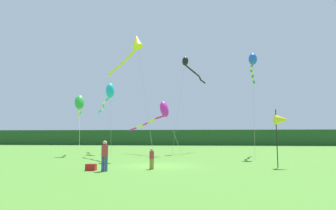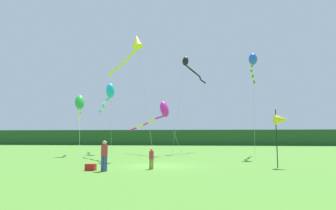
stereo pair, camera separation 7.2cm
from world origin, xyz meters
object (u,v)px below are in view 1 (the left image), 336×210
object	(u,v)px
cooler_box	(91,167)
banner_flag_pole	(281,120)
kite_cyan	(109,93)
kite_green	(79,103)
person_adult	(105,154)
kite_magenta	(161,111)
kite_yellow	(134,45)
kite_blue	(253,63)
person_child	(152,157)
kite_black	(188,65)

from	to	relation	value
cooler_box	banner_flag_pole	distance (m)	12.49
kite_cyan	kite_green	xyz separation A→B (m)	(-1.96, -3.80, -1.64)
cooler_box	kite_green	size ratio (longest dim) A/B	0.08
person_adult	kite_magenta	distance (m)	14.36
kite_yellow	kite_cyan	xyz separation A→B (m)	(-4.53, 6.98, -3.38)
cooler_box	kite_blue	bearing A→B (deg)	44.25
person_child	kite_magenta	distance (m)	13.09
cooler_box	banner_flag_pole	world-z (taller)	banner_flag_pole
cooler_box	kite_black	bearing A→B (deg)	74.42
person_adult	kite_yellow	world-z (taller)	kite_yellow
banner_flag_pole	kite_yellow	size ratio (longest dim) A/B	0.33
kite_cyan	kite_blue	distance (m)	16.54
kite_black	kite_magenta	distance (m)	8.49
person_child	kite_cyan	size ratio (longest dim) A/B	0.16
kite_blue	kite_cyan	bearing A→B (deg)	164.22
kite_black	kite_blue	size ratio (longest dim) A/B	1.19
banner_flag_pole	kite_black	bearing A→B (deg)	112.94
cooler_box	banner_flag_pole	bearing A→B (deg)	13.84
kite_blue	cooler_box	bearing A→B (deg)	-135.75
person_child	kite_green	bearing A→B (deg)	130.79
kite_yellow	kite_green	distance (m)	8.80
person_child	banner_flag_pole	world-z (taller)	banner_flag_pole
cooler_box	kite_black	distance (m)	22.05
banner_flag_pole	kite_green	xyz separation A→B (m)	(-17.84, 9.17, 2.39)
cooler_box	kite_magenta	distance (m)	14.44
kite_cyan	kite_magenta	distance (m)	7.36
kite_yellow	kite_cyan	size ratio (longest dim) A/B	1.39
banner_flag_pole	kite_blue	world-z (taller)	kite_blue
cooler_box	person_adult	bearing A→B (deg)	-17.41
kite_yellow	kite_magenta	bearing A→B (deg)	66.64
person_child	kite_blue	world-z (taller)	kite_blue
kite_blue	kite_green	world-z (taller)	kite_blue
kite_magenta	kite_black	bearing A→B (deg)	61.59
kite_magenta	kite_green	size ratio (longest dim) A/B	0.93
person_child	kite_cyan	xyz separation A→B (m)	(-7.53, 14.80, 6.37)
person_adult	kite_blue	bearing A→B (deg)	47.27
kite_yellow	kite_cyan	world-z (taller)	kite_yellow
cooler_box	kite_blue	world-z (taller)	kite_blue
kite_yellow	person_child	bearing A→B (deg)	-68.99
kite_cyan	kite_magenta	world-z (taller)	kite_cyan
cooler_box	kite_black	size ratio (longest dim) A/B	0.05
kite_yellow	kite_black	distance (m)	10.77
kite_cyan	person_child	bearing A→B (deg)	-63.03
kite_yellow	kite_green	world-z (taller)	kite_yellow
kite_yellow	kite_blue	bearing A→B (deg)	12.58
banner_flag_pole	kite_green	bearing A→B (deg)	152.80
person_adult	kite_black	bearing A→B (deg)	77.25
kite_cyan	kite_magenta	bearing A→B (deg)	-19.86
kite_magenta	person_child	bearing A→B (deg)	-85.36
kite_magenta	kite_green	bearing A→B (deg)	-170.34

